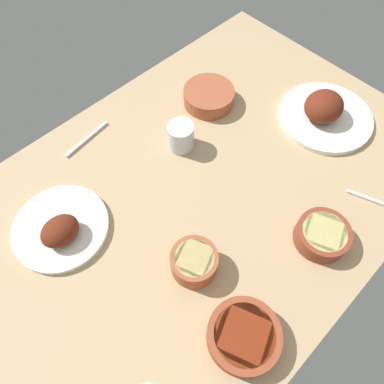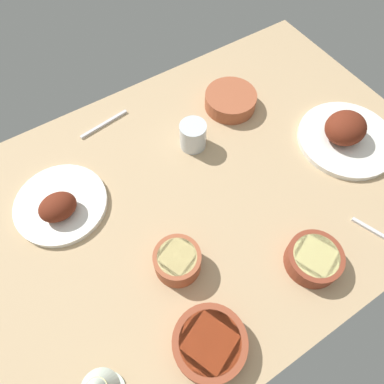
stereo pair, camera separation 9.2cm
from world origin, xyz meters
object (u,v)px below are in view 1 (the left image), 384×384
at_px(bowl_pasta, 194,262).
at_px(spoon_loose, 87,139).
at_px(bowl_sauce, 244,336).
at_px(bowl_cream, 209,96).
at_px(fork_loose, 378,202).
at_px(plate_far_side, 325,112).
at_px(bowl_potatoes, 322,235).
at_px(plate_center_main, 61,229).
at_px(water_tumbler, 181,136).

bearing_deg(bowl_pasta, spoon_loose, 85.22).
bearing_deg(bowl_sauce, bowl_cream, 50.66).
bearing_deg(spoon_loose, fork_loose, 113.49).
bearing_deg(plate_far_side, bowl_pasta, -174.08).
bearing_deg(bowl_cream, spoon_loose, 158.78).
height_order(bowl_sauce, bowl_potatoes, bowl_potatoes).
distance_m(bowl_potatoes, fork_loose, 0.20).
bearing_deg(fork_loose, plate_center_main, -148.65).
xyz_separation_m(bowl_pasta, bowl_potatoes, (0.27, -0.16, -0.01)).
xyz_separation_m(bowl_cream, spoon_loose, (-0.36, 0.14, -0.02)).
height_order(plate_far_side, plate_center_main, plate_far_side).
bearing_deg(bowl_potatoes, plate_far_side, 34.56).
distance_m(bowl_sauce, bowl_potatoes, 0.31).
bearing_deg(bowl_pasta, bowl_cream, 40.96).
xyz_separation_m(plate_far_side, bowl_pasta, (-0.60, -0.06, 0.00)).
height_order(bowl_pasta, bowl_potatoes, bowl_pasta).
xyz_separation_m(plate_far_side, fork_loose, (-0.14, -0.27, -0.03)).
relative_size(bowl_sauce, fork_loose, 0.97).
xyz_separation_m(bowl_sauce, fork_loose, (0.50, -0.03, -0.02)).
bearing_deg(bowl_sauce, fork_loose, -2.97).
bearing_deg(bowl_cream, bowl_sauce, -129.34).
bearing_deg(spoon_loose, plate_far_side, 134.87).
height_order(bowl_potatoes, water_tumbler, water_tumbler).
distance_m(bowl_pasta, spoon_loose, 0.49).
distance_m(plate_center_main, fork_loose, 0.81).
bearing_deg(bowl_sauce, bowl_potatoes, 3.76).
bearing_deg(bowl_pasta, plate_center_main, 120.68).
bearing_deg(bowl_cream, plate_far_side, -55.57).
bearing_deg(fork_loose, bowl_pasta, -134.80).
height_order(bowl_sauce, water_tumbler, water_tumbler).
relative_size(plate_center_main, bowl_sauce, 1.53).
distance_m(bowl_potatoes, spoon_loose, 0.70).
xyz_separation_m(bowl_sauce, bowl_cream, (0.44, 0.54, 0.00)).
relative_size(bowl_pasta, water_tumbler, 1.36).
distance_m(bowl_pasta, water_tumbler, 0.36).
height_order(plate_far_side, bowl_pasta, plate_far_side).
bearing_deg(plate_far_side, fork_loose, -116.29).
bearing_deg(plate_center_main, bowl_cream, 5.71).
xyz_separation_m(plate_center_main, bowl_pasta, (0.17, -0.29, 0.01)).
bearing_deg(spoon_loose, bowl_potatoes, 101.64).
bearing_deg(plate_center_main, bowl_pasta, -59.32).
bearing_deg(bowl_potatoes, plate_center_main, 134.18).
bearing_deg(water_tumbler, bowl_cream, 20.01).
distance_m(bowl_sauce, bowl_cream, 0.69).
bearing_deg(bowl_sauce, water_tumbler, 60.99).
bearing_deg(bowl_potatoes, water_tumbler, 95.74).
height_order(plate_center_main, fork_loose, plate_center_main).
bearing_deg(spoon_loose, water_tumbler, 124.26).
relative_size(plate_center_main, spoon_loose, 1.49).
bearing_deg(water_tumbler, bowl_pasta, -128.33).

